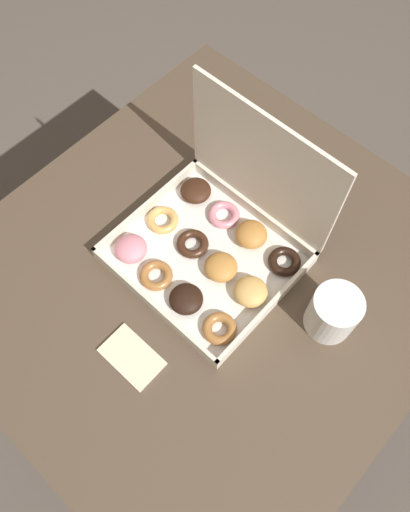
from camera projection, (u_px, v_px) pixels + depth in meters
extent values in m
plane|color=#564C44|center=(208.00, 361.00, 1.67)|extent=(8.00, 8.00, 0.00)
cube|color=#4C3D2D|center=(210.00, 273.00, 1.03)|extent=(0.90, 0.96, 0.03)
cylinder|color=#4C3D2D|center=(207.00, 155.00, 1.62)|extent=(0.06, 0.06, 0.69)
cube|color=silver|center=(205.00, 259.00, 1.03)|extent=(0.34, 0.31, 0.01)
cube|color=beige|center=(153.00, 305.00, 0.96)|extent=(0.34, 0.01, 0.03)
cube|color=beige|center=(252.00, 209.00, 1.06)|extent=(0.34, 0.01, 0.03)
cube|color=beige|center=(147.00, 207.00, 1.06)|extent=(0.01, 0.31, 0.03)
cube|color=beige|center=(269.00, 308.00, 0.96)|extent=(0.01, 0.31, 0.03)
cube|color=beige|center=(262.00, 165.00, 0.93)|extent=(0.34, 0.01, 0.26)
ellipsoid|color=pink|center=(131.00, 249.00, 1.01)|extent=(0.07, 0.07, 0.04)
torus|color=#9E6633|center=(156.00, 275.00, 1.00)|extent=(0.07, 0.07, 0.02)
ellipsoid|color=black|center=(186.00, 299.00, 0.97)|extent=(0.07, 0.07, 0.03)
torus|color=#9E6633|center=(219.00, 329.00, 0.95)|extent=(0.07, 0.07, 0.02)
torus|color=tan|center=(163.00, 220.00, 1.05)|extent=(0.07, 0.07, 0.02)
torus|color=#381E11|center=(193.00, 244.00, 1.03)|extent=(0.07, 0.07, 0.02)
ellipsoid|color=#B77A38|center=(221.00, 267.00, 1.00)|extent=(0.07, 0.07, 0.03)
ellipsoid|color=tan|center=(251.00, 292.00, 0.97)|extent=(0.07, 0.07, 0.04)
ellipsoid|color=#381E11|center=(196.00, 191.00, 1.08)|extent=(0.07, 0.07, 0.03)
torus|color=pink|center=(224.00, 215.00, 1.06)|extent=(0.07, 0.07, 0.02)
ellipsoid|color=#B77A38|center=(251.00, 234.00, 1.03)|extent=(0.07, 0.07, 0.04)
torus|color=black|center=(284.00, 262.00, 1.01)|extent=(0.07, 0.07, 0.02)
cylinder|color=white|center=(333.00, 313.00, 0.92)|extent=(0.09, 0.09, 0.10)
cylinder|color=black|center=(339.00, 303.00, 0.88)|extent=(0.08, 0.08, 0.01)
cube|color=beige|center=(132.00, 357.00, 0.93)|extent=(0.12, 0.07, 0.01)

